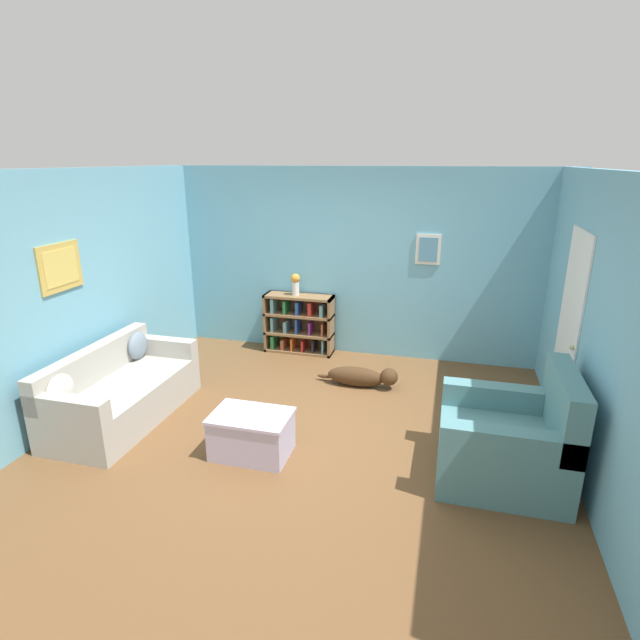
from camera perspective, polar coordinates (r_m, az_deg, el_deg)
ground_plane at (r=5.38m, az=-1.12°, el=-11.99°), size 14.00×14.00×0.00m
wall_back at (r=6.99m, az=3.94°, el=6.47°), size 5.60×0.13×2.60m
wall_left at (r=6.06m, az=-25.08°, el=3.04°), size 0.13×5.00×2.60m
wall_right at (r=4.87m, az=29.03°, el=-0.99°), size 0.16×5.00×2.60m
couch at (r=5.83m, az=-21.86°, el=-7.67°), size 0.83×1.78×0.78m
bookshelf at (r=7.20m, az=-2.44°, el=-0.42°), size 0.99×0.32×0.85m
recliner_chair at (r=4.73m, az=20.93°, el=-12.90°), size 1.07×1.01×1.03m
coffee_table at (r=4.86m, az=-7.83°, el=-12.68°), size 0.74×0.50×0.42m
dog at (r=6.20m, az=4.85°, el=-6.46°), size 1.02×0.22×0.27m
vase at (r=7.03m, az=-2.81°, el=4.25°), size 0.13×0.13×0.31m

